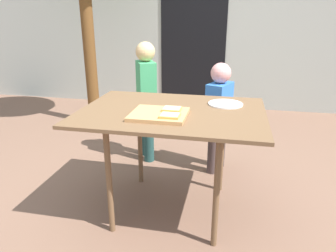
# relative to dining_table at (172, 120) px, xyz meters

# --- Properties ---
(ground_plane) EXTENTS (16.00, 16.00, 0.00)m
(ground_plane) POSITION_rel_dining_table_xyz_m (0.00, 0.00, -0.65)
(ground_plane) COLOR brown
(house_wall_back) EXTENTS (8.00, 0.20, 2.76)m
(house_wall_back) POSITION_rel_dining_table_xyz_m (0.00, 2.71, 0.73)
(house_wall_back) COLOR #ADB2A8
(house_wall_back) RESTS_ON ground
(house_door) EXTENTS (0.90, 0.02, 2.00)m
(house_door) POSITION_rel_dining_table_xyz_m (-0.22, 2.61, 0.35)
(house_door) COLOR black
(house_door) RESTS_ON ground
(dining_table) EXTENTS (1.14, 0.84, 0.71)m
(dining_table) POSITION_rel_dining_table_xyz_m (0.00, 0.00, 0.00)
(dining_table) COLOR brown
(dining_table) RESTS_ON ground
(cutting_board) EXTENTS (0.32, 0.29, 0.02)m
(cutting_board) POSITION_rel_dining_table_xyz_m (-0.05, -0.13, 0.07)
(cutting_board) COLOR tan
(cutting_board) RESTS_ON dining_table
(pizza_slice_near_right) EXTENTS (0.11, 0.10, 0.02)m
(pizza_slice_near_right) POSITION_rel_dining_table_xyz_m (0.03, -0.20, 0.09)
(pizza_slice_near_right) COLOR gold
(pizza_slice_near_right) RESTS_ON cutting_board
(pizza_slice_far_right) EXTENTS (0.11, 0.10, 0.02)m
(pizza_slice_far_right) POSITION_rel_dining_table_xyz_m (0.01, -0.07, 0.09)
(pizza_slice_far_right) COLOR gold
(pizza_slice_far_right) RESTS_ON cutting_board
(plate_white_right) EXTENTS (0.23, 0.23, 0.01)m
(plate_white_right) POSITION_rel_dining_table_xyz_m (0.32, 0.20, 0.07)
(plate_white_right) COLOR white
(plate_white_right) RESTS_ON dining_table
(child_left) EXTENTS (0.23, 0.28, 1.06)m
(child_left) POSITION_rel_dining_table_xyz_m (-0.38, 0.76, -0.04)
(child_left) COLOR #254C49
(child_left) RESTS_ON ground
(child_right) EXTENTS (0.22, 0.27, 0.92)m
(child_right) POSITION_rel_dining_table_xyz_m (0.26, 0.65, -0.13)
(child_right) COLOR #4C3D3B
(child_right) RESTS_ON ground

